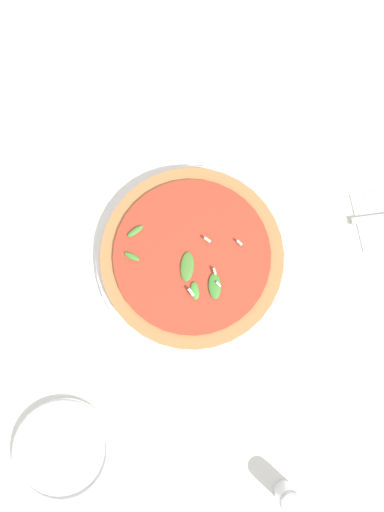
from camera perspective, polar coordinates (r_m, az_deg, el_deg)
name	(u,v)px	position (r m, az deg, el deg)	size (l,w,h in m)	color
ground_plane	(215,239)	(0.84, 2.65, 1.94)	(6.00, 6.00, 0.00)	silver
pizza_arugula_main	(192,257)	(0.81, 0.00, -0.15)	(0.32, 0.32, 0.05)	white
side_plate_white	(62,450)	(0.85, -14.60, -20.71)	(0.16, 0.16, 0.02)	white
shaker_pepper	(288,497)	(0.83, 10.88, -25.45)	(0.03, 0.03, 0.07)	silver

